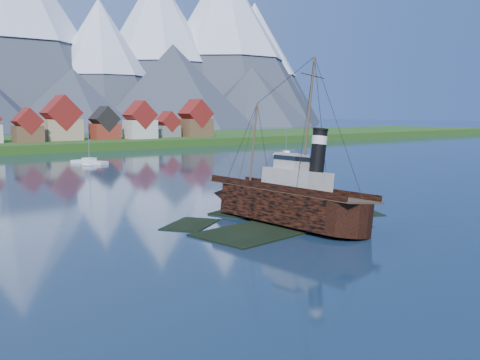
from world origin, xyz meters
TOP-DOWN VIEW (x-y plane):
  - ground at (0.00, 0.00)m, footprint 1400.00×1400.00m
  - shoal at (1.78, 2.15)m, footprint 31.71×21.24m
  - seawall at (0.00, 132.00)m, footprint 600.00×2.50m
  - tugboat_wreck at (1.16, 1.19)m, footprint 6.39×27.53m
  - sailboat_d at (73.03, 79.40)m, footprint 5.17×8.11m
  - sailboat_e at (10.70, 89.13)m, footprint 6.95×11.48m

SIDE VIEW (x-z plane):
  - shoal at x=1.78m, z-range -0.92..0.22m
  - ground at x=0.00m, z-range 0.00..0.00m
  - seawall at x=0.00m, z-range -1.00..1.00m
  - sailboat_d at x=73.03m, z-range -5.21..5.71m
  - sailboat_e at x=10.70m, z-range -6.25..6.82m
  - tugboat_wreck at x=1.16m, z-range -8.15..13.66m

